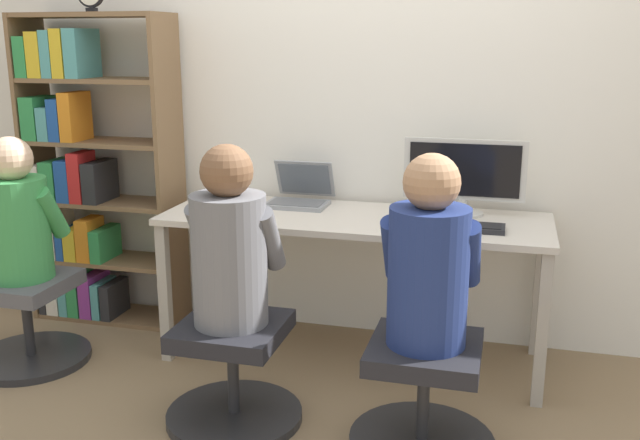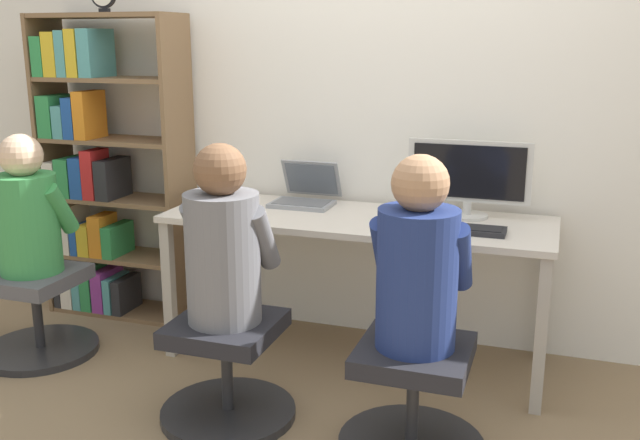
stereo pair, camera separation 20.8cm
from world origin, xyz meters
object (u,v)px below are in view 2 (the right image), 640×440
at_px(desktop_monitor, 468,178).
at_px(office_chair_left, 413,399).
at_px(person_at_laptop, 223,244).
at_px(office_chair_right, 227,370).
at_px(person_near_shelf, 27,212).
at_px(bookshelf, 97,175).
at_px(laptop, 305,195).
at_px(keyboard, 459,229).
at_px(person_at_monitor, 418,263).
at_px(office_chair_side, 37,313).

relative_size(desktop_monitor, office_chair_left, 1.01).
distance_m(desktop_monitor, person_at_laptop, 1.22).
relative_size(office_chair_left, office_chair_right, 1.00).
bearing_deg(person_near_shelf, bookshelf, 93.03).
relative_size(laptop, keyboard, 0.77).
relative_size(laptop, person_at_laptop, 0.42).
xyz_separation_m(person_at_monitor, bookshelf, (-1.98, 0.86, 0.05)).
relative_size(desktop_monitor, keyboard, 1.44).
bearing_deg(office_chair_left, keyboard, 84.09).
xyz_separation_m(keyboard, office_chair_side, (-2.01, -0.36, -0.52)).
xyz_separation_m(office_chair_left, person_near_shelf, (-1.95, 0.26, 0.52)).
xyz_separation_m(office_chair_right, person_at_monitor, (0.78, 0.01, 0.54)).
bearing_deg(office_chair_side, bookshelf, 93.01).
xyz_separation_m(keyboard, person_at_laptop, (-0.84, -0.61, 0.02)).
relative_size(desktop_monitor, office_chair_side, 1.01).
relative_size(office_chair_right, office_chair_side, 1.00).
distance_m(person_at_monitor, bookshelf, 2.16).
xyz_separation_m(office_chair_right, person_near_shelf, (-1.17, 0.26, 0.52)).
distance_m(person_at_monitor, person_at_laptop, 0.78).
bearing_deg(bookshelf, person_at_laptop, -35.52).
xyz_separation_m(person_at_laptop, office_chair_side, (-1.17, 0.25, -0.54)).
bearing_deg(person_at_laptop, office_chair_right, -90.00).
distance_m(office_chair_right, bookshelf, 1.59).
distance_m(office_chair_side, person_near_shelf, 0.52).
xyz_separation_m(office_chair_left, person_at_monitor, (-0.00, 0.01, 0.54)).
height_order(desktop_monitor, office_chair_right, desktop_monitor).
height_order(desktop_monitor, bookshelf, bookshelf).
bearing_deg(office_chair_left, office_chair_side, 172.53).
bearing_deg(keyboard, office_chair_right, -143.87).
xyz_separation_m(office_chair_left, person_at_laptop, (-0.78, 0.00, 0.54)).
relative_size(laptop, office_chair_left, 0.54).
distance_m(office_chair_left, person_at_laptop, 0.95).
relative_size(person_at_monitor, office_chair_side, 1.27).
relative_size(office_chair_left, office_chair_side, 1.00).
bearing_deg(laptop, bookshelf, -178.52).
bearing_deg(laptop, desktop_monitor, -0.60).
bearing_deg(office_chair_right, bookshelf, 144.32).
xyz_separation_m(laptop, keyboard, (0.82, -0.28, -0.03)).
bearing_deg(office_chair_side, person_at_laptop, -12.19).
height_order(office_chair_left, bookshelf, bookshelf).
xyz_separation_m(bookshelf, person_near_shelf, (0.03, -0.60, -0.07)).
height_order(desktop_monitor, person_near_shelf, person_near_shelf).
bearing_deg(laptop, person_at_monitor, -49.52).
distance_m(person_at_laptop, bookshelf, 1.48).
height_order(keyboard, bookshelf, bookshelf).
bearing_deg(desktop_monitor, keyboard, -88.83).
height_order(person_at_laptop, person_near_shelf, person_at_laptop).
height_order(laptop, office_chair_left, laptop).
bearing_deg(laptop, keyboard, -18.93).
xyz_separation_m(person_at_laptop, bookshelf, (-1.20, 0.86, 0.05)).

